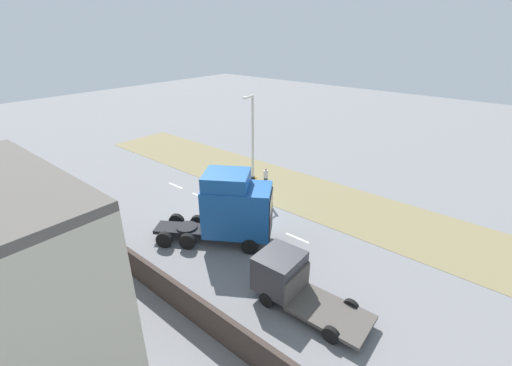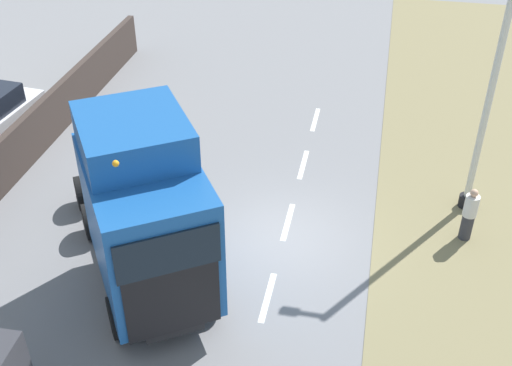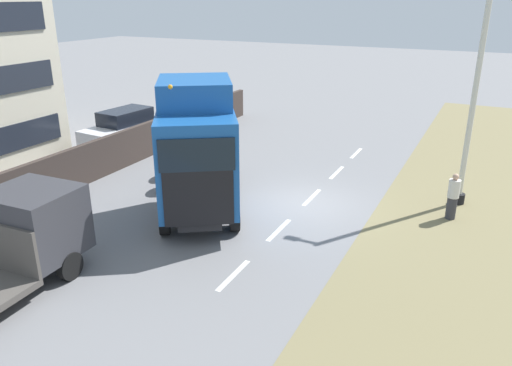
# 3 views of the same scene
# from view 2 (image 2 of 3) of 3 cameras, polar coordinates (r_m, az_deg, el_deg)

# --- Properties ---
(ground_plane) EXTENTS (120.00, 120.00, 0.00)m
(ground_plane) POSITION_cam_2_polar(r_m,az_deg,el_deg) (18.43, 2.50, -4.77)
(ground_plane) COLOR slate
(ground_plane) RESTS_ON ground
(grass_verge) EXTENTS (7.00, 44.00, 0.01)m
(grass_verge) POSITION_cam_2_polar(r_m,az_deg,el_deg) (18.71, 21.06, -6.78)
(grass_verge) COLOR olive
(grass_verge) RESTS_ON ground
(lane_markings) EXTENTS (0.16, 14.60, 0.00)m
(lane_markings) POSITION_cam_2_polar(r_m,az_deg,el_deg) (18.97, 2.85, -3.46)
(lane_markings) COLOR white
(lane_markings) RESTS_ON ground
(lorry_cab) EXTENTS (5.97, 7.35, 4.95)m
(lorry_cab) POSITION_cam_2_polar(r_m,az_deg,el_deg) (15.51, -9.87, -2.63)
(lorry_cab) COLOR black
(lorry_cab) RESTS_ON ground
(lamp_post) EXTENTS (1.34, 0.44, 7.67)m
(lamp_post) POSITION_cam_2_polar(r_m,az_deg,el_deg) (18.84, 19.75, 6.51)
(lamp_post) COLOR black
(lamp_post) RESTS_ON ground
(pedestrian) EXTENTS (0.39, 0.39, 1.68)m
(pedestrian) POSITION_cam_2_polar(r_m,az_deg,el_deg) (18.82, 18.42, -2.71)
(pedestrian) COLOR #333338
(pedestrian) RESTS_ON ground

